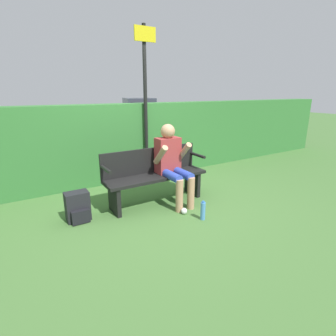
# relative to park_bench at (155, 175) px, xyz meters

# --- Properties ---
(ground_plane) EXTENTS (40.00, 40.00, 0.00)m
(ground_plane) POSITION_rel_park_bench_xyz_m (0.00, -0.06, -0.45)
(ground_plane) COLOR #426B33
(hedge_back) EXTENTS (12.00, 0.45, 1.49)m
(hedge_back) POSITION_rel_park_bench_xyz_m (0.00, 1.40, 0.29)
(hedge_back) COLOR #337033
(hedge_back) RESTS_ON ground
(park_bench) EXTENTS (1.64, 0.42, 0.86)m
(park_bench) POSITION_rel_park_bench_xyz_m (0.00, 0.00, 0.00)
(park_bench) COLOR black
(park_bench) RESTS_ON ground
(person_seated) EXTENTS (0.51, 0.66, 1.24)m
(person_seated) POSITION_rel_park_bench_xyz_m (0.23, -0.13, 0.23)
(person_seated) COLOR #993333
(person_seated) RESTS_ON ground
(backpack) EXTENTS (0.31, 0.27, 0.41)m
(backpack) POSITION_rel_park_bench_xyz_m (-1.21, -0.01, -0.26)
(backpack) COLOR black
(backpack) RESTS_ON ground
(water_bottle) EXTENTS (0.07, 0.07, 0.27)m
(water_bottle) POSITION_rel_park_bench_xyz_m (0.27, -0.89, -0.32)
(water_bottle) COLOR #4C8CCC
(water_bottle) RESTS_ON ground
(signpost) EXTENTS (0.41, 0.09, 2.85)m
(signpost) POSITION_rel_park_bench_xyz_m (0.43, 1.10, 1.16)
(signpost) COLOR black
(signpost) RESTS_ON ground
(parked_car) EXTENTS (2.87, 4.76, 1.31)m
(parked_car) POSITION_rel_park_bench_xyz_m (5.15, 11.39, 0.17)
(parked_car) COLOR maroon
(parked_car) RESTS_ON ground
(litter_crumple) EXTENTS (0.09, 0.09, 0.09)m
(litter_crumple) POSITION_rel_park_bench_xyz_m (0.14, -0.61, -0.41)
(litter_crumple) COLOR silver
(litter_crumple) RESTS_ON ground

